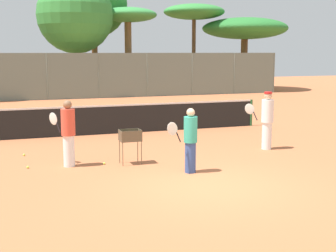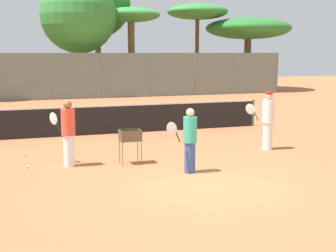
{
  "view_description": "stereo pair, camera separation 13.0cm",
  "coord_description": "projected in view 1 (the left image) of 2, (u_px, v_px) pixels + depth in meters",
  "views": [
    {
      "loc": [
        -4.23,
        -9.26,
        2.98
      ],
      "look_at": [
        -0.1,
        2.49,
        1.0
      ],
      "focal_mm": 50.0,
      "sensor_mm": 36.0,
      "label": 1
    },
    {
      "loc": [
        -4.11,
        -9.3,
        2.98
      ],
      "look_at": [
        -0.1,
        2.49,
        1.0
      ],
      "focal_mm": 50.0,
      "sensor_mm": 36.0,
      "label": 2
    }
  ],
  "objects": [
    {
      "name": "player_yellow_shirt",
      "position": [
        267.0,
        120.0,
        14.34
      ],
      "size": [
        0.81,
        0.61,
        1.78
      ],
      "rotation": [
        0.0,
        0.0,
        2.55
      ],
      "color": "white",
      "rests_on": "ground_plane"
    },
    {
      "name": "player_white_outfit",
      "position": [
        190.0,
        140.0,
        11.55
      ],
      "size": [
        0.88,
        0.34,
        1.61
      ],
      "rotation": [
        0.0,
        0.0,
        3.33
      ],
      "color": "#334C8C",
      "rests_on": "ground_plane"
    },
    {
      "name": "ball_cart",
      "position": [
        130.0,
        138.0,
        12.47
      ],
      "size": [
        0.56,
        0.41,
        0.93
      ],
      "color": "brown",
      "rests_on": "ground_plane"
    },
    {
      "name": "tree_5",
      "position": [
        94.0,
        4.0,
        34.27
      ],
      "size": [
        4.93,
        4.93,
        8.95
      ],
      "color": "brown",
      "rests_on": "ground_plane"
    },
    {
      "name": "back_fence",
      "position": [
        74.0,
        76.0,
        29.64
      ],
      "size": [
        29.38,
        0.08,
        2.91
      ],
      "color": "slate",
      "rests_on": "ground_plane"
    },
    {
      "name": "tennis_ball_2",
      "position": [
        266.0,
        141.0,
        15.6
      ],
      "size": [
        0.07,
        0.07,
        0.07
      ],
      "primitive_type": "sphere",
      "color": "#D1E54C",
      "rests_on": "ground_plane"
    },
    {
      "name": "ground_plane",
      "position": [
        209.0,
        186.0,
        10.48
      ],
      "size": [
        80.0,
        80.0,
        0.0
      ],
      "primitive_type": "plane",
      "color": "#B7663D"
    },
    {
      "name": "tennis_net",
      "position": [
        126.0,
        118.0,
        17.28
      ],
      "size": [
        10.54,
        0.1,
        1.07
      ],
      "color": "#26592D",
      "rests_on": "ground_plane"
    },
    {
      "name": "tennis_ball_1",
      "position": [
        104.0,
        163.0,
        12.49
      ],
      "size": [
        0.07,
        0.07,
        0.07
      ],
      "primitive_type": "sphere",
      "color": "#D1E54C",
      "rests_on": "ground_plane"
    },
    {
      "name": "tennis_ball_5",
      "position": [
        28.0,
        167.0,
        12.07
      ],
      "size": [
        0.07,
        0.07,
        0.07
      ],
      "primitive_type": "sphere",
      "color": "#D1E54C",
      "rests_on": "ground_plane"
    },
    {
      "name": "tree_2",
      "position": [
        245.0,
        29.0,
        36.55
      ],
      "size": [
        6.66,
        6.66,
        5.62
      ],
      "color": "brown",
      "rests_on": "ground_plane"
    },
    {
      "name": "tree_0",
      "position": [
        75.0,
        15.0,
        31.52
      ],
      "size": [
        5.15,
        5.15,
        8.0
      ],
      "color": "brown",
      "rests_on": "ground_plane"
    },
    {
      "name": "player_red_cap",
      "position": [
        68.0,
        133.0,
        12.17
      ],
      "size": [
        0.65,
        0.78,
        1.74
      ],
      "rotation": [
        0.0,
        0.0,
        2.23
      ],
      "color": "white",
      "rests_on": "ground_plane"
    },
    {
      "name": "tennis_ball_3",
      "position": [
        24.0,
        155.0,
        13.52
      ],
      "size": [
        0.07,
        0.07,
        0.07
      ],
      "primitive_type": "sphere",
      "color": "#D1E54C",
      "rests_on": "ground_plane"
    },
    {
      "name": "tree_4",
      "position": [
        194.0,
        13.0,
        35.78
      ],
      "size": [
        4.68,
        4.68,
        6.59
      ],
      "color": "brown",
      "rests_on": "ground_plane"
    },
    {
      "name": "tree_3",
      "position": [
        128.0,
        18.0,
        33.54
      ],
      "size": [
        4.19,
        4.19,
        6.13
      ],
      "color": "brown",
      "rests_on": "ground_plane"
    }
  ]
}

